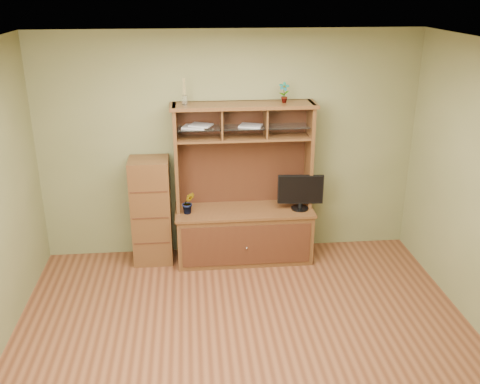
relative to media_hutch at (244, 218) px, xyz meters
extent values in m
cube|color=#4F2816|center=(-0.15, -1.73, -0.53)|extent=(4.50, 4.00, 0.02)
cube|color=white|center=(-0.15, -1.73, 2.19)|extent=(4.50, 4.00, 0.02)
cube|color=brown|center=(-0.15, 0.28, 0.83)|extent=(4.50, 0.02, 2.70)
cube|color=brown|center=(-0.15, -3.74, 0.83)|extent=(4.50, 0.02, 2.70)
cube|color=#472714|center=(0.00, -0.02, -0.21)|extent=(1.60, 0.55, 0.62)
cube|color=#39190F|center=(0.00, -0.30, -0.21)|extent=(1.50, 0.01, 0.50)
sphere|color=silver|center=(0.00, -0.32, -0.24)|extent=(0.02, 0.02, 0.02)
cube|color=#472714|center=(0.00, -0.02, 0.11)|extent=(1.64, 0.59, 0.03)
cube|color=#472714|center=(-0.78, 0.08, 0.75)|extent=(0.04, 0.35, 1.25)
cube|color=#472714|center=(0.78, 0.08, 0.75)|extent=(0.04, 0.35, 1.25)
cube|color=#39190F|center=(0.00, 0.24, 0.75)|extent=(1.52, 0.02, 1.25)
cube|color=#472714|center=(0.00, 0.08, 1.36)|extent=(1.66, 0.40, 0.04)
cube|color=#472714|center=(0.00, 0.08, 0.98)|extent=(1.52, 0.32, 0.02)
cube|color=#472714|center=(-0.25, 0.08, 1.16)|extent=(0.02, 0.31, 0.35)
cube|color=#472714|center=(0.25, 0.08, 1.16)|extent=(0.02, 0.31, 0.35)
cube|color=silver|center=(0.00, 0.07, 1.11)|extent=(1.50, 0.27, 0.01)
cylinder|color=black|center=(0.66, -0.08, 0.14)|extent=(0.21, 0.21, 0.02)
cylinder|color=black|center=(0.66, -0.08, 0.18)|extent=(0.04, 0.04, 0.07)
cube|color=black|center=(0.66, -0.08, 0.38)|extent=(0.54, 0.09, 0.35)
imported|color=#356121|center=(-0.66, -0.08, 0.26)|extent=(0.16, 0.13, 0.27)
imported|color=#396724|center=(0.46, 0.08, 1.49)|extent=(0.14, 0.11, 0.23)
cylinder|color=silver|center=(-0.66, 0.08, 1.43)|extent=(0.06, 0.06, 0.11)
cylinder|color=tan|center=(-0.66, 0.08, 1.58)|extent=(0.04, 0.04, 0.19)
cube|color=#B2B2B7|center=(-0.56, 0.08, 1.12)|extent=(0.31, 0.26, 0.02)
cube|color=#B2B2B7|center=(-0.49, 0.08, 1.14)|extent=(0.29, 0.27, 0.02)
cube|color=#B2B2B7|center=(0.08, 0.08, 1.12)|extent=(0.30, 0.27, 0.02)
cube|color=#472714|center=(-1.10, 0.04, 0.12)|extent=(0.46, 0.41, 1.29)
cube|color=#39190F|center=(-1.10, -0.16, -0.20)|extent=(0.42, 0.01, 0.02)
cube|color=#39190F|center=(-1.10, -0.16, 0.12)|extent=(0.42, 0.01, 0.01)
cube|color=#39190F|center=(-1.10, -0.16, 0.44)|extent=(0.42, 0.01, 0.01)
camera|label=1|loc=(-0.62, -5.85, 2.64)|focal=40.00mm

